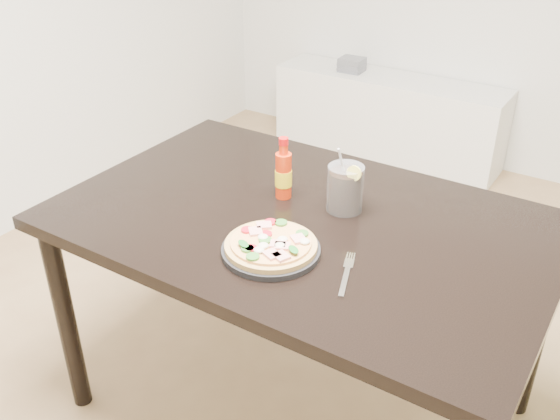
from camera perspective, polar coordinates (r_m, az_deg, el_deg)
The scene contains 8 objects.
dining_table at distance 1.83m, azimuth 2.04°, elevation -2.88°, with size 1.40×0.90×0.75m.
plate at distance 1.62m, azimuth -0.83°, elevation -3.71°, with size 0.26×0.26×0.02m, color black.
pizza at distance 1.61m, azimuth -0.82°, elevation -3.13°, with size 0.24×0.24×0.03m.
hot_sauce_bottle at distance 1.85m, azimuth 0.32°, elevation 3.31°, with size 0.06×0.06×0.19m.
cola_cup at distance 1.80m, azimuth 5.97°, elevation 1.89°, with size 0.11×0.10×0.19m.
fork at distance 1.56m, azimuth 6.12°, elevation -5.70°, with size 0.08×0.18×0.00m.
media_console at distance 3.92m, azimuth 9.76°, elevation 8.38°, with size 1.40×0.34×0.50m, color white.
cd_stack at distance 3.91m, azimuth 6.59°, elevation 13.07°, with size 0.14×0.12×0.08m.
Camera 1 is at (0.59, -1.32, 1.65)m, focal length 40.00 mm.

